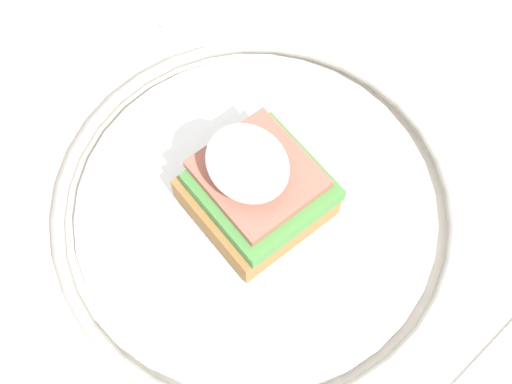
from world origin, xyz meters
TOP-DOWN VIEW (x-y plane):
  - dining_table at (0.00, 0.00)m, footprint 0.87×0.67m
  - plate at (0.02, 0.06)m, footprint 0.28×0.28m
  - sandwich at (0.02, 0.06)m, footprint 0.08×0.08m
  - fork at (-0.15, 0.07)m, footprint 0.04×0.15m

SIDE VIEW (x-z plane):
  - dining_table at x=0.00m, z-range 0.23..0.96m
  - fork at x=-0.15m, z-range 0.73..0.73m
  - plate at x=0.02m, z-range 0.73..0.74m
  - sandwich at x=0.02m, z-range 0.74..0.81m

